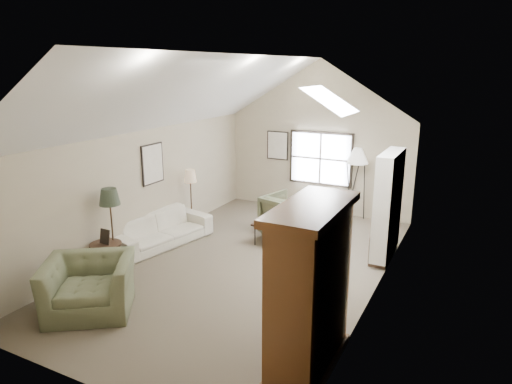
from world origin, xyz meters
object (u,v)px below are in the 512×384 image
at_px(armchair_far, 289,215).
at_px(side_table, 107,258).
at_px(armoire, 310,289).
at_px(coffee_table, 276,235).
at_px(sofa, 160,230).
at_px(armchair_near, 89,286).
at_px(side_chair, 303,215).

distance_m(armchair_far, side_table, 4.11).
distance_m(armoire, coffee_table, 4.20).
xyz_separation_m(armoire, coffee_table, (-2.08, 3.55, -0.85)).
bearing_deg(sofa, armchair_near, -151.90).
bearing_deg(coffee_table, side_table, -130.96).
bearing_deg(side_chair, side_table, -121.91).
xyz_separation_m(armoire, armchair_far, (-2.08, 4.30, -0.62)).
xyz_separation_m(armoire, side_table, (-4.38, 0.90, -0.80)).
bearing_deg(side_table, coffee_table, 49.04).
xyz_separation_m(armchair_far, side_chair, (0.24, 0.23, -0.01)).
height_order(sofa, armchair_near, armchair_near).
height_order(armoire, sofa, armoire).
bearing_deg(armoire, sofa, 150.29).
distance_m(armoire, armchair_far, 4.82).
bearing_deg(side_chair, armoire, -64.84).
bearing_deg(coffee_table, sofa, -155.45).
height_order(armchair_near, armchair_far, armchair_far).
relative_size(armchair_near, coffee_table, 1.38).
relative_size(sofa, armchair_near, 1.77).
height_order(coffee_table, side_table, side_table).
relative_size(sofa, side_chair, 2.49).
relative_size(armchair_near, side_chair, 1.41).
height_order(armchair_far, side_chair, armchair_far).
bearing_deg(coffee_table, armchair_near, -111.57).
xyz_separation_m(sofa, side_table, (0.00, -1.60, -0.05)).
relative_size(armoire, sofa, 0.93).
bearing_deg(armchair_near, side_chair, 35.85).
bearing_deg(armoire, side_chair, 112.11).
height_order(sofa, coffee_table, sofa).
bearing_deg(sofa, side_chair, -39.20).
height_order(armoire, coffee_table, armoire).
distance_m(armchair_far, side_chair, 0.33).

